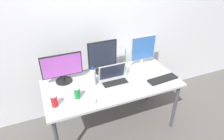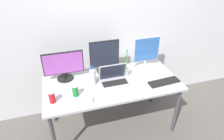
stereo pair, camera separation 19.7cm
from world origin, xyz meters
The scene contains 13 objects.
ground_plane centered at (0.00, 0.00, 0.00)m, with size 16.00×16.00×0.00m, color #5B5651.
wall_back centered at (0.00, 0.59, 1.30)m, with size 7.00×0.08×2.60m, color silver.
work_desk centered at (0.00, 0.00, 0.68)m, with size 1.66×0.77×0.74m.
monitor_left centered at (-0.54, 0.25, 0.94)m, with size 0.49×0.20×0.37m.
monitor_center centered at (-0.02, 0.28, 0.97)m, with size 0.38×0.21×0.44m.
monitor_right centered at (0.56, 0.25, 0.96)m, with size 0.36×0.21×0.43m.
laptop_silver centered at (0.02, 0.00, 0.79)m, with size 0.35×0.22×0.23m.
keyboard_main centered at (0.61, -0.19, 0.75)m, with size 0.39×0.12×0.02m, color black.
mouse_by_keyboard centered at (-0.32, -0.25, 0.76)m, with size 0.06×0.11×0.04m, color silver.
water_bottle centered at (-0.23, 0.04, 0.85)m, with size 0.07×0.07×0.24m.
soda_can_near_keyboard centered at (-0.46, -0.13, 0.80)m, with size 0.07×0.07×0.13m.
soda_can_by_laptop centered at (-0.71, -0.17, 0.80)m, with size 0.07×0.07×0.13m.
bamboo_vase centered at (0.22, 0.10, 0.81)m, with size 0.07×0.07×0.38m.
Camera 2 is at (-0.58, -1.93, 2.15)m, focal length 32.00 mm.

